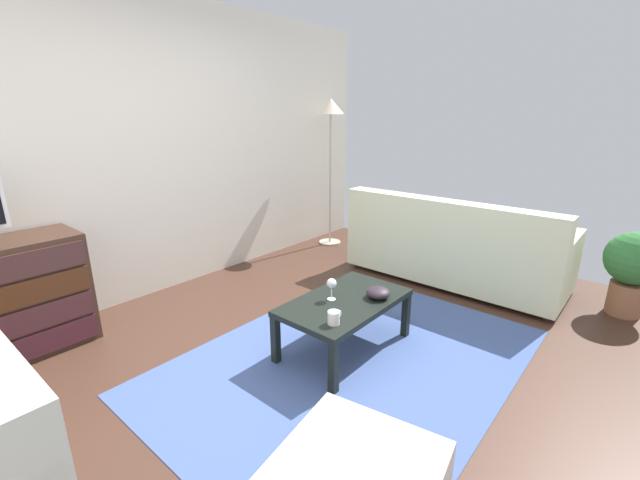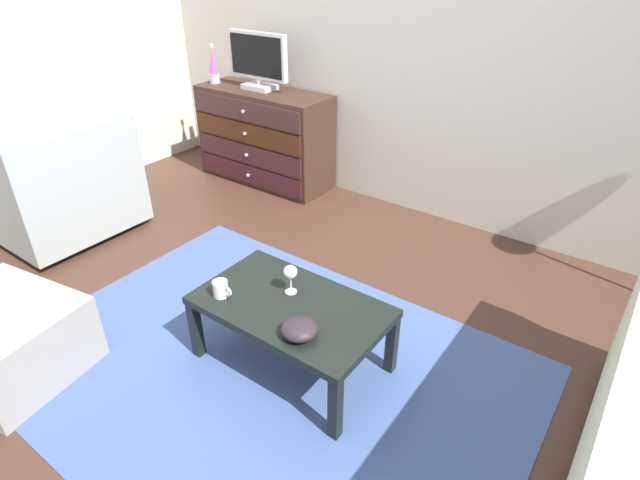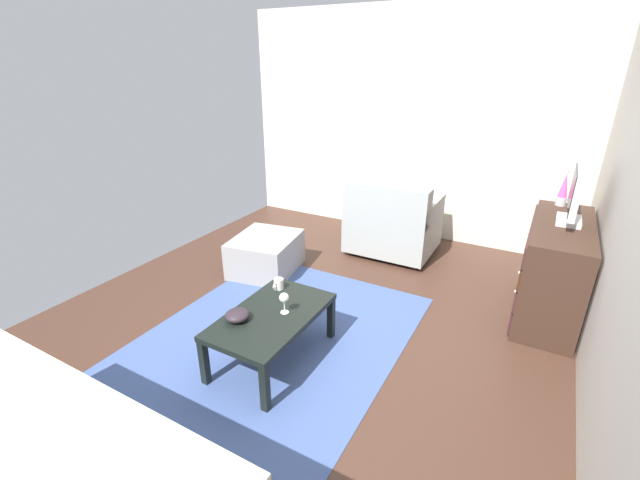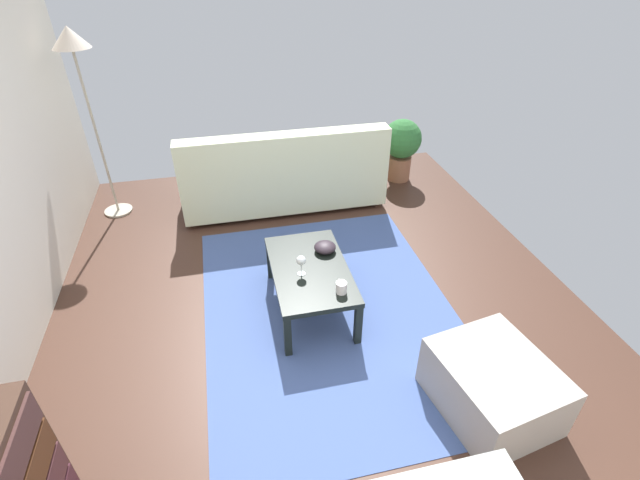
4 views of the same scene
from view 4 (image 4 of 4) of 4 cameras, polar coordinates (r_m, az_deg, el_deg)
The scene contains 10 objects.
ground_plane at distance 3.45m, azimuth -1.27°, elevation -11.94°, with size 5.81×4.40×0.05m, color #40281E.
area_rug at distance 3.60m, azimuth 1.21°, elevation -8.87°, with size 2.60×1.90×0.01m, color #3C5086.
coffee_table at distance 3.43m, azimuth -1.27°, elevation -4.08°, with size 0.94×0.56×0.39m.
wine_glass at distance 3.27m, azimuth -2.37°, elevation -2.63°, with size 0.07×0.07×0.16m.
mug at distance 3.16m, azimuth 2.66°, elevation -5.90°, with size 0.11×0.08×0.08m.
bowl_decorative at distance 3.54m, azimuth 0.62°, elevation -0.91°, with size 0.17×0.17×0.08m, color #271F26.
couch_large at distance 4.86m, azimuth -4.66°, elevation 8.22°, with size 0.85×2.06×0.87m.
ottoman at distance 3.07m, azimuth 20.72°, elevation -16.67°, with size 0.70×0.60×0.38m, color gray.
standing_lamp at distance 4.77m, azimuth -28.23°, elevation 19.39°, with size 0.32×0.32×1.80m.
potted_plant at distance 5.41m, azimuth 10.13°, elevation 11.67°, with size 0.44×0.44×0.72m.
Camera 4 is at (-2.35, 0.46, 2.46)m, focal length 25.68 mm.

